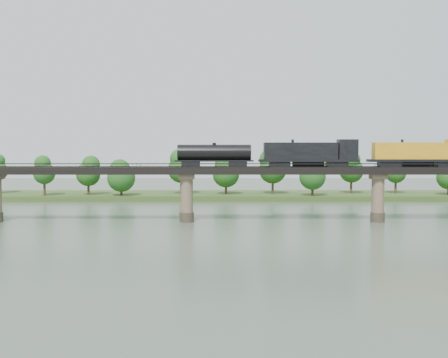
{
  "coord_description": "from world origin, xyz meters",
  "views": [
    {
      "loc": [
        7.5,
        -86.74,
        15.53
      ],
      "look_at": [
        7.8,
        30.0,
        9.0
      ],
      "focal_mm": 45.0,
      "sensor_mm": 36.0,
      "label": 1
    }
  ],
  "objects": [
    {
      "name": "ground",
      "position": [
        0.0,
        0.0,
        0.0
      ],
      "size": [
        400.0,
        400.0,
        0.0
      ],
      "primitive_type": "plane",
      "color": "#3D4C3C",
      "rests_on": "ground"
    },
    {
      "name": "far_bank",
      "position": [
        0.0,
        85.0,
        0.8
      ],
      "size": [
        300.0,
        24.0,
        1.6
      ],
      "primitive_type": "cube",
      "color": "#31491D",
      "rests_on": "ground"
    },
    {
      "name": "bridge",
      "position": [
        0.0,
        30.0,
        5.46
      ],
      "size": [
        236.0,
        30.0,
        11.5
      ],
      "color": "#473A2D",
      "rests_on": "ground"
    },
    {
      "name": "bridge_superstructure",
      "position": [
        0.0,
        30.0,
        11.79
      ],
      "size": [
        220.0,
        4.9,
        0.75
      ],
      "color": "black",
      "rests_on": "bridge"
    },
    {
      "name": "far_treeline",
      "position": [
        -8.21,
        80.52,
        8.83
      ],
      "size": [
        289.06,
        17.54,
        13.6
      ],
      "color": "#382619",
      "rests_on": "far_bank"
    },
    {
      "name": "freight_train",
      "position": [
        40.74,
        30.0,
        14.25
      ],
      "size": [
        83.69,
        3.26,
        5.76
      ],
      "color": "black",
      "rests_on": "bridge"
    }
  ]
}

